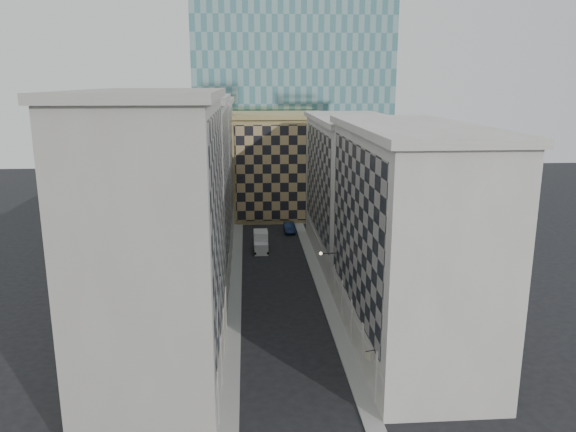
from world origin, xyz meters
name	(u,v)px	position (x,y,z in m)	size (l,w,h in m)	color
sidewalk_west	(235,289)	(-5.25, 30.00, 0.07)	(1.50, 100.00, 0.15)	gray
sidewalk_east	(322,287)	(5.25, 30.00, 0.07)	(1.50, 100.00, 0.15)	gray
bldg_left_a	(159,239)	(-10.88, 11.00, 11.82)	(10.80, 22.80, 23.70)	gray
bldg_left_b	(187,193)	(-10.88, 33.00, 11.32)	(10.80, 22.80, 22.70)	gray
bldg_left_c	(201,169)	(-10.88, 55.00, 10.83)	(10.80, 22.80, 21.70)	gray
bldg_right_a	(406,238)	(10.88, 15.00, 10.32)	(10.80, 26.80, 20.70)	#B1ABA2
bldg_right_b	(352,188)	(10.89, 42.00, 9.85)	(10.80, 28.80, 19.70)	#B1ABA2
tan_block	(278,165)	(2.00, 67.90, 9.44)	(16.80, 14.80, 18.80)	#A28E56
church_tower	(263,67)	(0.00, 82.00, 26.95)	(7.20, 7.20, 51.50)	#2F2924
flagpoles_left	(219,305)	(-5.90, 6.00, 8.00)	(0.10, 6.33, 2.33)	gray
bracket_lamp	(322,253)	(4.38, 24.00, 6.20)	(1.98, 0.36, 0.36)	black
box_truck	(261,243)	(-1.75, 45.75, 1.21)	(2.08, 5.07, 2.78)	silver
dark_car	(289,228)	(3.17, 55.64, 0.79)	(1.68, 4.81, 1.59)	#101C3C
shop_sign	(368,355)	(5.42, 5.27, 3.84)	(0.76, 0.67, 0.75)	black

